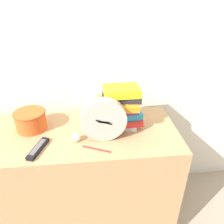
# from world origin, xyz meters

# --- Properties ---
(wall_back) EXTENTS (6.00, 0.04, 2.40)m
(wall_back) POSITION_xyz_m (0.00, 0.60, 1.20)
(wall_back) COLOR silver
(wall_back) RESTS_ON ground_plane
(desk) EXTENTS (1.17, 0.53, 0.75)m
(desk) POSITION_xyz_m (0.00, 0.26, 0.38)
(desk) COLOR tan
(desk) RESTS_ON ground_plane
(desk_clock) EXTENTS (0.25, 0.05, 0.25)m
(desk_clock) POSITION_xyz_m (0.14, 0.18, 0.88)
(desk_clock) COLOR #B7B2A8
(desk_clock) RESTS_ON desk
(book_stack) EXTENTS (0.27, 0.21, 0.26)m
(book_stack) POSITION_xyz_m (0.25, 0.31, 0.88)
(book_stack) COLOR white
(book_stack) RESTS_ON desk
(basket) EXTENTS (0.19, 0.19, 0.12)m
(basket) POSITION_xyz_m (-0.29, 0.33, 0.82)
(basket) COLOR #E05623
(basket) RESTS_ON desk
(tv_remote) EXTENTS (0.09, 0.18, 0.02)m
(tv_remote) POSITION_xyz_m (-0.21, 0.12, 0.76)
(tv_remote) COLOR black
(tv_remote) RESTS_ON desk
(crumpled_paper_ball) EXTENTS (0.05, 0.05, 0.05)m
(crumpled_paper_ball) POSITION_xyz_m (-0.01, 0.18, 0.78)
(crumpled_paper_ball) COLOR white
(crumpled_paper_ball) RESTS_ON desk
(pen) EXTENTS (0.15, 0.07, 0.01)m
(pen) POSITION_xyz_m (0.09, 0.09, 0.76)
(pen) COLOR #B21E1E
(pen) RESTS_ON desk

